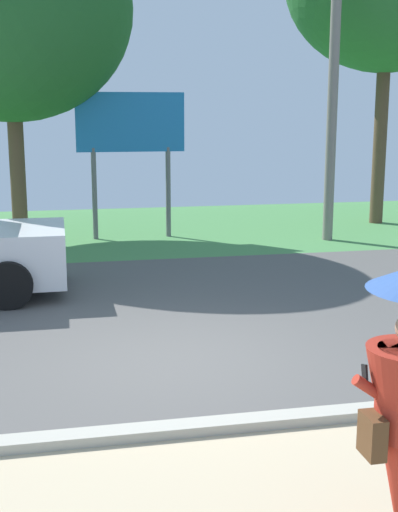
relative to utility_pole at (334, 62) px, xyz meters
name	(u,v)px	position (x,y,z in m)	size (l,w,h in m)	color
ground_plane	(148,301)	(-4.97, -4.50, -4.22)	(40.00, 22.00, 0.20)	#565451
utility_pole	(334,62)	(0.00, 0.00, 0.00)	(1.80, 0.24, 7.97)	gray
roadside_billboard	(131,133)	(-4.60, 1.24, -1.62)	(2.60, 0.12, 3.50)	slate
tree_left_far	(9,8)	(-7.28, 1.25, 1.15)	(5.56, 5.56, 7.85)	brown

